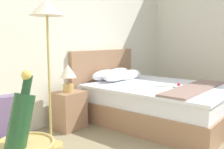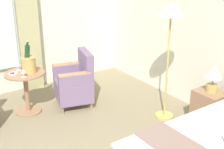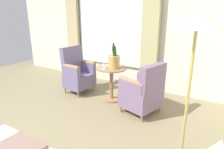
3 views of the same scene
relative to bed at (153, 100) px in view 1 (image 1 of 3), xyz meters
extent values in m
cube|color=silver|center=(-0.97, 1.15, 1.18)|extent=(6.15, 0.12, 3.03)
cube|color=#9C7353|center=(0.00, -0.08, -0.17)|extent=(1.57, 2.18, 0.33)
cube|color=white|center=(0.00, -0.08, 0.11)|extent=(1.53, 2.12, 0.22)
cube|color=white|center=(0.00, -0.14, 0.24)|extent=(1.60, 2.05, 0.04)
cube|color=gray|center=(0.00, -0.68, 0.28)|extent=(1.57, 0.39, 0.03)
cube|color=#9C7353|center=(0.00, 1.05, 0.39)|extent=(1.65, 0.08, 0.79)
ellipsoid|color=white|center=(-0.19, 0.85, 0.35)|extent=(0.67, 0.25, 0.20)
ellipsoid|color=white|center=(0.19, 0.85, 0.35)|extent=(0.67, 0.25, 0.19)
ellipsoid|color=white|center=(-0.19, 0.60, 0.36)|extent=(0.67, 0.25, 0.19)
ellipsoid|color=white|center=(0.19, 0.60, 0.34)|extent=(0.67, 0.25, 0.20)
cylinder|color=#2D6628|center=(-0.10, -0.28, 0.27)|extent=(0.32, 0.26, 0.01)
sphere|color=#DB2342|center=(0.06, -0.41, 0.29)|extent=(0.05, 0.05, 0.05)
ellipsoid|color=#33702D|center=(-0.10, 0.03, 0.28)|extent=(0.05, 0.02, 0.01)
cube|color=white|center=(-0.05, -0.42, 0.28)|extent=(0.11, 0.13, 0.00)
cube|color=#9C7353|center=(-1.12, 0.76, -0.06)|extent=(0.42, 0.36, 0.55)
sphere|color=#B7B2A8|center=(-0.89, 0.76, 0.06)|extent=(0.02, 0.02, 0.02)
cylinder|color=tan|center=(-1.12, 0.76, 0.27)|extent=(0.16, 0.16, 0.11)
cylinder|color=olive|center=(-1.12, 0.76, 0.38)|extent=(0.02, 0.02, 0.10)
cone|color=#EFE5C6|center=(-1.12, 0.76, 0.52)|extent=(0.25, 0.25, 0.19)
cylinder|color=tan|center=(-1.69, 0.44, -0.32)|extent=(0.28, 0.28, 0.03)
cylinder|color=tan|center=(-1.69, 0.44, 0.47)|extent=(0.03, 0.03, 1.55)
cone|color=#EFE5C6|center=(-1.69, 0.44, 1.33)|extent=(0.39, 0.39, 0.19)
torus|color=tan|center=(-3.01, -1.18, 0.57)|extent=(0.23, 0.23, 0.02)
cylinder|color=white|center=(-3.01, -1.18, 0.55)|extent=(0.19, 0.19, 0.03)
cylinder|color=#1E4723|center=(-3.03, -1.18, 0.62)|extent=(0.15, 0.08, 0.31)
cylinder|color=#193D1E|center=(-2.98, -1.18, 0.79)|extent=(0.05, 0.03, 0.08)
sphere|color=gold|center=(-2.98, -1.18, 0.83)|extent=(0.04, 0.04, 0.04)
cylinder|color=#9C7353|center=(-2.62, -0.61, 0.29)|extent=(0.22, 0.51, 0.09)
camera|label=1|loc=(-3.48, -1.99, 0.95)|focal=40.00mm
camera|label=2|loc=(1.39, -2.67, 2.04)|focal=50.00mm
camera|label=3|loc=(0.15, 0.74, 1.38)|focal=32.00mm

